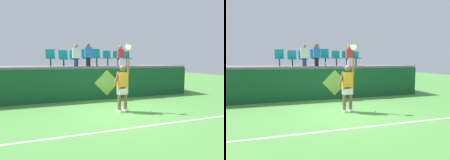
# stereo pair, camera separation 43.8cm
# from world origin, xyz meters

# --- Properties ---
(ground_plane) EXTENTS (40.00, 40.00, 0.00)m
(ground_plane) POSITION_xyz_m (0.00, 0.00, 0.00)
(ground_plane) COLOR #519342
(court_back_wall) EXTENTS (10.52, 0.20, 1.50)m
(court_back_wall) POSITION_xyz_m (0.00, 2.82, 0.75)
(court_back_wall) COLOR #144C28
(court_back_wall) RESTS_ON ground_plane
(spectator_platform) EXTENTS (10.52, 2.99, 0.12)m
(spectator_platform) POSITION_xyz_m (0.00, 4.27, 1.56)
(spectator_platform) COLOR slate
(spectator_platform) RESTS_ON court_back_wall
(court_baseline_stripe) EXTENTS (9.47, 0.08, 0.01)m
(court_baseline_stripe) POSITION_xyz_m (0.00, -1.61, 0.00)
(court_baseline_stripe) COLOR white
(court_baseline_stripe) RESTS_ON ground_plane
(tennis_player) EXTENTS (0.75, 0.30, 2.57)m
(tennis_player) POSITION_xyz_m (0.25, 0.21, 0.98)
(tennis_player) COLOR white
(tennis_player) RESTS_ON ground_plane
(tennis_ball) EXTENTS (0.07, 0.07, 0.07)m
(tennis_ball) POSITION_xyz_m (1.21, -0.16, 0.03)
(tennis_ball) COLOR #D1E533
(tennis_ball) RESTS_ON ground_plane
(water_bottle) EXTENTS (0.06, 0.06, 0.23)m
(water_bottle) POSITION_xyz_m (0.13, 2.98, 1.74)
(water_bottle) COLOR white
(water_bottle) RESTS_ON spectator_platform
(stadium_chair_0) EXTENTS (0.44, 0.42, 0.84)m
(stadium_chair_0) POSITION_xyz_m (-2.06, 3.69, 2.09)
(stadium_chair_0) COLOR #38383D
(stadium_chair_0) RESTS_ON spectator_platform
(stadium_chair_1) EXTENTS (0.44, 0.42, 0.81)m
(stadium_chair_1) POSITION_xyz_m (-1.44, 3.69, 2.06)
(stadium_chair_1) COLOR #38383D
(stadium_chair_1) RESTS_ON spectator_platform
(stadium_chair_2) EXTENTS (0.44, 0.42, 0.80)m
(stadium_chair_2) POSITION_xyz_m (-0.90, 3.69, 2.06)
(stadium_chair_2) COLOR #38383D
(stadium_chair_2) RESTS_ON spectator_platform
(stadium_chair_3) EXTENTS (0.44, 0.42, 0.88)m
(stadium_chair_3) POSITION_xyz_m (-0.28, 3.69, 2.11)
(stadium_chair_3) COLOR #38383D
(stadium_chair_3) RESTS_ON spectator_platform
(stadium_chair_4) EXTENTS (0.44, 0.42, 0.90)m
(stadium_chair_4) POSITION_xyz_m (0.26, 3.69, 2.13)
(stadium_chair_4) COLOR #38383D
(stadium_chair_4) RESTS_ON spectator_platform
(stadium_chair_5) EXTENTS (0.44, 0.42, 0.82)m
(stadium_chair_5) POSITION_xyz_m (0.88, 3.68, 2.09)
(stadium_chair_5) COLOR #38383D
(stadium_chair_5) RESTS_ON spectator_platform
(stadium_chair_6) EXTENTS (0.44, 0.42, 0.82)m
(stadium_chair_6) POSITION_xyz_m (1.47, 3.68, 2.10)
(stadium_chair_6) COLOR #38383D
(stadium_chair_6) RESTS_ON spectator_platform
(stadium_chair_7) EXTENTS (0.44, 0.42, 0.80)m
(stadium_chair_7) POSITION_xyz_m (2.01, 3.68, 2.08)
(stadium_chair_7) COLOR #38383D
(stadium_chair_7) RESTS_ON spectator_platform
(spectator_0) EXTENTS (0.34, 0.20, 1.14)m
(spectator_0) POSITION_xyz_m (-0.28, 3.25, 2.22)
(spectator_0) COLOR black
(spectator_0) RESTS_ON spectator_platform
(spectator_1) EXTENTS (0.34, 0.21, 1.09)m
(spectator_1) POSITION_xyz_m (1.47, 3.27, 2.20)
(spectator_1) COLOR white
(spectator_1) RESTS_ON spectator_platform
(spectator_2) EXTENTS (0.34, 0.20, 1.08)m
(spectator_2) POSITION_xyz_m (-0.90, 3.22, 2.18)
(spectator_2) COLOR navy
(spectator_2) RESTS_ON spectator_platform
(wall_signage_mount) EXTENTS (1.27, 0.01, 1.46)m
(wall_signage_mount) POSITION_xyz_m (0.51, 2.72, 0.00)
(wall_signage_mount) COLOR #144C28
(wall_signage_mount) RESTS_ON ground_plane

